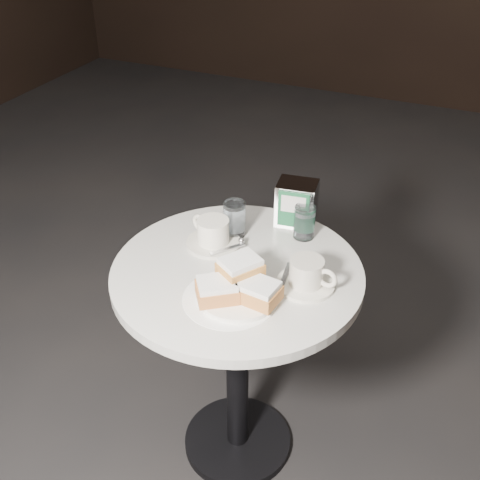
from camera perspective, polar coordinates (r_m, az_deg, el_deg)
name	(u,v)px	position (r m, az deg, el deg)	size (l,w,h in m)	color
ground	(238,443)	(2.19, -0.22, -18.69)	(7.00, 7.00, 0.00)	black
cafe_table	(237,323)	(1.79, -0.26, -7.91)	(0.70, 0.70, 0.74)	black
sugar_spill	(230,298)	(1.56, -0.95, -5.57)	(0.25, 0.25, 0.00)	white
beignet_plate	(238,287)	(1.54, -0.16, -4.52)	(0.26, 0.26, 0.10)	white
coffee_cup_left	(213,234)	(1.74, -2.58, 0.58)	(0.21, 0.21, 0.08)	silver
coffee_cup_right	(307,275)	(1.59, 6.36, -3.32)	(0.17, 0.17, 0.08)	silver
water_glass_left	(234,219)	(1.78, -0.53, 1.96)	(0.09, 0.09, 0.11)	white
water_glass_right	(304,222)	(1.78, 6.13, 1.67)	(0.08, 0.08, 0.10)	white
napkin_dispenser	(296,203)	(1.84, 5.37, 3.49)	(0.13, 0.11, 0.14)	silver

